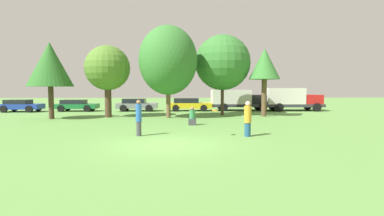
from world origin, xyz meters
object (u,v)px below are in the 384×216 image
tree_0 (50,65)px  parked_car_grey (137,104)px  tree_3 (223,63)px  parked_car_green (76,105)px  tree_2 (168,60)px  person_catcher (248,119)px  tree_4 (265,65)px  parked_car_yellow (189,104)px  bystander_sitting (192,118)px  frisbee (215,110)px  delivery_truck_red (290,99)px  person_thrower (139,117)px  delivery_truck_black (238,99)px  tree_1 (108,68)px  parked_car_blue (21,105)px

tree_0 → parked_car_grey: (5.25, 7.45, -3.39)m
tree_3 → parked_car_green: tree_3 is taller
tree_2 → parked_car_grey: 8.66m
person_catcher → tree_4: 11.00m
tree_4 → parked_car_yellow: size_ratio=1.23×
bystander_sitting → tree_3: tree_3 is taller
frisbee → delivery_truck_red: (9.69, 15.66, 0.00)m
frisbee → parked_car_green: 20.05m
person_thrower → delivery_truck_black: delivery_truck_black is taller
frisbee → bystander_sitting: frisbee is taller
person_catcher → parked_car_grey: 17.67m
tree_0 → tree_1: size_ratio=1.01×
tree_2 → parked_car_blue: (-14.68, 6.32, -3.81)m
person_thrower → tree_4: 13.37m
parked_car_blue → frisbee: bearing=-41.2°
person_catcher → delivery_truck_black: size_ratio=0.26×
tree_0 → tree_4: size_ratio=1.03×
tree_3 → person_catcher: bearing=-92.3°
delivery_truck_black → delivery_truck_red: (5.30, -0.63, 0.09)m
tree_4 → delivery_truck_black: tree_4 is taller
frisbee → parked_car_green: frisbee is taller
parked_car_grey → tree_3: bearing=-30.2°
frisbee → parked_car_yellow: (-0.73, 16.00, -0.57)m
person_catcher → delivery_truck_red: (8.11, 15.57, 0.41)m
tree_1 → parked_car_green: tree_1 is taller
bystander_sitting → tree_4: (6.12, 5.41, 3.73)m
parked_car_blue → tree_4: bearing=-13.1°
parked_car_blue → parked_car_yellow: 16.49m
frisbee → delivery_truck_red: 18.41m
parked_car_yellow → delivery_truck_black: 5.15m
bystander_sitting → tree_0: 11.75m
person_thrower → parked_car_grey: (-2.41, 15.57, -0.22)m
frisbee → parked_car_yellow: parked_car_yellow is taller
tree_0 → delivery_truck_black: tree_0 is taller
bystander_sitting → parked_car_green: size_ratio=0.28×
parked_car_grey → parked_car_green: bearing=-179.1°
tree_2 → parked_car_blue: bearing=156.7°
tree_0 → tree_2: size_ratio=0.80×
frisbee → parked_car_blue: frisbee is taller
tree_4 → parked_car_grey: size_ratio=1.36×
parked_car_yellow → bystander_sitting: bearing=-90.0°
tree_2 → tree_4: tree_2 is taller
frisbee → tree_1: tree_1 is taller
person_catcher → parked_car_green: (-13.65, 15.91, -0.22)m
tree_4 → parked_car_grey: bearing=151.5°
tree_4 → parked_car_yellow: bearing=134.5°
frisbee → delivery_truck_red: delivery_truck_red is taller
bystander_sitting → parked_car_grey: parked_car_grey is taller
bystander_sitting → parked_car_blue: (-16.35, 10.90, 0.17)m
person_thrower → parked_car_green: size_ratio=0.42×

